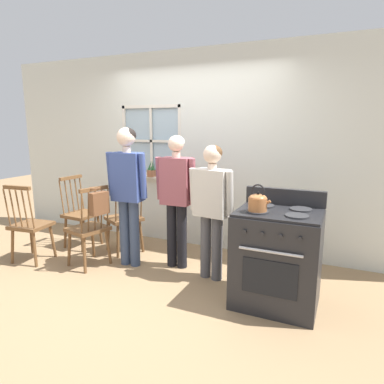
{
  "coord_description": "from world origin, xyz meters",
  "views": [
    {
      "loc": [
        1.94,
        -2.95,
        1.71
      ],
      "look_at": [
        0.45,
        0.32,
        1.0
      ],
      "focal_mm": 32.0,
      "sensor_mm": 36.0,
      "label": 1
    }
  ],
  "objects_px": {
    "person_adult_right": "(212,200)",
    "person_elderly_left": "(128,183)",
    "chair_center_cluster": "(81,214)",
    "kettle": "(258,202)",
    "handbag": "(99,203)",
    "potted_plant": "(152,172)",
    "chair_near_wall": "(30,226)",
    "chair_near_stove": "(125,219)",
    "stove": "(277,257)",
    "chair_by_window": "(89,229)",
    "person_teen_center": "(176,191)"
  },
  "relations": [
    {
      "from": "person_adult_right",
      "to": "person_elderly_left",
      "type": "bearing_deg",
      "value": -167.95
    },
    {
      "from": "chair_center_cluster",
      "to": "kettle",
      "type": "xyz_separation_m",
      "value": [
        2.66,
        -0.61,
        0.56
      ]
    },
    {
      "from": "person_elderly_left",
      "to": "handbag",
      "type": "xyz_separation_m",
      "value": [
        -0.21,
        -0.28,
        -0.2
      ]
    },
    {
      "from": "potted_plant",
      "to": "handbag",
      "type": "distance_m",
      "value": 1.23
    },
    {
      "from": "kettle",
      "to": "potted_plant",
      "type": "distance_m",
      "value": 2.27
    },
    {
      "from": "person_elderly_left",
      "to": "chair_near_wall",
      "type": "bearing_deg",
      "value": -164.57
    },
    {
      "from": "person_elderly_left",
      "to": "handbag",
      "type": "bearing_deg",
      "value": -130.5
    },
    {
      "from": "chair_near_wall",
      "to": "handbag",
      "type": "xyz_separation_m",
      "value": [
        1.0,
        0.14,
        0.37
      ]
    },
    {
      "from": "chair_center_cluster",
      "to": "person_adult_right",
      "type": "height_order",
      "value": "person_adult_right"
    },
    {
      "from": "chair_near_stove",
      "to": "kettle",
      "type": "xyz_separation_m",
      "value": [
        1.96,
        -0.67,
        0.56
      ]
    },
    {
      "from": "stove",
      "to": "handbag",
      "type": "xyz_separation_m",
      "value": [
        -2.03,
        -0.08,
        0.35
      ]
    },
    {
      "from": "person_adult_right",
      "to": "stove",
      "type": "xyz_separation_m",
      "value": [
        0.77,
        -0.26,
        -0.43
      ]
    },
    {
      "from": "chair_by_window",
      "to": "person_adult_right",
      "type": "height_order",
      "value": "person_adult_right"
    },
    {
      "from": "person_teen_center",
      "to": "stove",
      "type": "bearing_deg",
      "value": -19.02
    },
    {
      "from": "chair_center_cluster",
      "to": "person_teen_center",
      "type": "relative_size",
      "value": 0.63
    },
    {
      "from": "chair_near_wall",
      "to": "person_elderly_left",
      "type": "distance_m",
      "value": 1.4
    },
    {
      "from": "chair_near_wall",
      "to": "stove",
      "type": "relative_size",
      "value": 0.92
    },
    {
      "from": "chair_near_wall",
      "to": "person_elderly_left",
      "type": "bearing_deg",
      "value": -167.82
    },
    {
      "from": "chair_near_wall",
      "to": "handbag",
      "type": "distance_m",
      "value": 1.07
    },
    {
      "from": "chair_near_stove",
      "to": "person_adult_right",
      "type": "xyz_separation_m",
      "value": [
        1.36,
        -0.28,
        0.44
      ]
    },
    {
      "from": "potted_plant",
      "to": "handbag",
      "type": "height_order",
      "value": "potted_plant"
    },
    {
      "from": "kettle",
      "to": "potted_plant",
      "type": "xyz_separation_m",
      "value": [
        -1.88,
        1.27,
        0.01
      ]
    },
    {
      "from": "chair_by_window",
      "to": "person_elderly_left",
      "type": "height_order",
      "value": "person_elderly_left"
    },
    {
      "from": "kettle",
      "to": "person_teen_center",
      "type": "bearing_deg",
      "value": 154.58
    },
    {
      "from": "chair_center_cluster",
      "to": "potted_plant",
      "type": "relative_size",
      "value": 4.28
    },
    {
      "from": "chair_center_cluster",
      "to": "person_teen_center",
      "type": "distance_m",
      "value": 1.64
    },
    {
      "from": "chair_near_wall",
      "to": "potted_plant",
      "type": "bearing_deg",
      "value": -132.47
    },
    {
      "from": "person_adult_right",
      "to": "handbag",
      "type": "height_order",
      "value": "person_adult_right"
    },
    {
      "from": "kettle",
      "to": "handbag",
      "type": "height_order",
      "value": "kettle"
    },
    {
      "from": "chair_near_wall",
      "to": "person_adult_right",
      "type": "xyz_separation_m",
      "value": [
        2.25,
        0.48,
        0.44
      ]
    },
    {
      "from": "chair_near_wall",
      "to": "person_teen_center",
      "type": "height_order",
      "value": "person_teen_center"
    },
    {
      "from": "chair_near_wall",
      "to": "person_elderly_left",
      "type": "height_order",
      "value": "person_elderly_left"
    },
    {
      "from": "person_adult_right",
      "to": "handbag",
      "type": "bearing_deg",
      "value": -156.19
    },
    {
      "from": "chair_by_window",
      "to": "potted_plant",
      "type": "bearing_deg",
      "value": -175.2
    },
    {
      "from": "stove",
      "to": "kettle",
      "type": "distance_m",
      "value": 0.59
    },
    {
      "from": "chair_by_window",
      "to": "person_teen_center",
      "type": "distance_m",
      "value": 1.17
    },
    {
      "from": "person_elderly_left",
      "to": "kettle",
      "type": "distance_m",
      "value": 1.68
    },
    {
      "from": "stove",
      "to": "person_adult_right",
      "type": "bearing_deg",
      "value": 161.2
    },
    {
      "from": "chair_by_window",
      "to": "person_teen_center",
      "type": "height_order",
      "value": "person_teen_center"
    },
    {
      "from": "chair_by_window",
      "to": "stove",
      "type": "relative_size",
      "value": 0.92
    },
    {
      "from": "person_teen_center",
      "to": "stove",
      "type": "relative_size",
      "value": 1.46
    },
    {
      "from": "person_teen_center",
      "to": "potted_plant",
      "type": "relative_size",
      "value": 6.8
    },
    {
      "from": "chair_near_wall",
      "to": "kettle",
      "type": "relative_size",
      "value": 4.04
    },
    {
      "from": "person_elderly_left",
      "to": "person_adult_right",
      "type": "bearing_deg",
      "value": -0.04
    },
    {
      "from": "chair_near_wall",
      "to": "person_elderly_left",
      "type": "xyz_separation_m",
      "value": [
        1.2,
        0.42,
        0.57
      ]
    },
    {
      "from": "person_elderly_left",
      "to": "person_teen_center",
      "type": "relative_size",
      "value": 1.06
    },
    {
      "from": "person_adult_right",
      "to": "potted_plant",
      "type": "height_order",
      "value": "person_adult_right"
    },
    {
      "from": "person_elderly_left",
      "to": "stove",
      "type": "relative_size",
      "value": 1.55
    },
    {
      "from": "chair_center_cluster",
      "to": "person_elderly_left",
      "type": "relative_size",
      "value": 0.6
    },
    {
      "from": "chair_by_window",
      "to": "person_elderly_left",
      "type": "xyz_separation_m",
      "value": [
        0.44,
        0.22,
        0.57
      ]
    }
  ]
}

